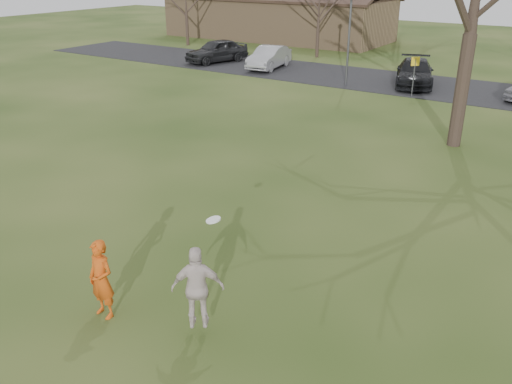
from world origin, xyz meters
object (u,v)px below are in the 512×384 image
car_0 (217,51)px  catching_play (198,288)px  lamp_post (351,13)px  building (277,16)px  car_1 (269,57)px  car_3 (415,72)px  player_defender (101,279)px

car_0 → catching_play: catching_play is taller
lamp_post → catching_play: bearing=-72.3°
catching_play → building: 42.99m
car_0 → car_1: bearing=16.5°
car_3 → catching_play: catching_play is taller
car_1 → building: (-7.51, 13.43, 1.18)m
car_3 → catching_play: size_ratio=2.16×
catching_play → lamp_post: (-7.01, 22.00, 2.89)m
car_1 → player_defender: bearing=-73.3°
car_0 → building: (-3.17, 13.39, 1.11)m
car_3 → building: building is taller
car_0 → lamp_post: lamp_post is taller
car_3 → building: (-17.18, 13.23, 1.18)m
player_defender → car_1: size_ratio=0.39×
building → player_defender: bearing=-63.5°
catching_play → building: building is taller
car_3 → car_1: bearing=163.1°
car_0 → lamp_post: bearing=6.0°
player_defender → car_3: (-1.81, 24.81, -0.09)m
building → lamp_post: 20.99m
car_1 → lamp_post: (6.49, -2.07, 3.21)m
player_defender → car_1: 27.17m
catching_play → car_0: bearing=126.5°
car_3 → lamp_post: bearing=-162.6°
building → lamp_post: bearing=-47.9°
player_defender → car_0: 29.30m
car_0 → building: bearing=120.3°
car_0 → lamp_post: (10.83, -2.11, 3.15)m
car_1 → building: size_ratio=0.21×
car_0 → car_1: 4.35m
building → lamp_post: lamp_post is taller
car_3 → player_defender: bearing=-103.9°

